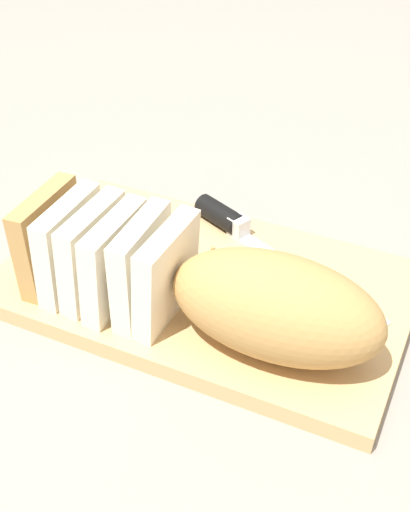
{
  "coord_description": "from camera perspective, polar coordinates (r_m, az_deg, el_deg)",
  "views": [
    {
      "loc": [
        -0.23,
        0.49,
        0.45
      ],
      "look_at": [
        0.0,
        0.0,
        0.05
      ],
      "focal_mm": 46.34,
      "sensor_mm": 36.0,
      "label": 1
    }
  ],
  "objects": [
    {
      "name": "crumb_near_knife",
      "position": [
        0.67,
        4.35,
        -3.5
      ],
      "size": [
        0.01,
        0.01,
        0.01
      ],
      "primitive_type": "sphere",
      "color": "tan",
      "rests_on": "cutting_board"
    },
    {
      "name": "crumb_near_loaf",
      "position": [
        0.74,
        0.65,
        0.74
      ],
      "size": [
        0.0,
        0.0,
        0.0
      ],
      "primitive_type": "sphere",
      "color": "tan",
      "rests_on": "cutting_board"
    },
    {
      "name": "cutting_board",
      "position": [
        0.7,
        0.0,
        -2.6
      ],
      "size": [
        0.42,
        0.26,
        0.02
      ],
      "primitive_type": "cube",
      "rotation": [
        0.0,
        0.0,
        0.01
      ],
      "color": "tan",
      "rests_on": "ground_plane"
    },
    {
      "name": "ground_plane",
      "position": [
        0.71,
        0.0,
        -3.2
      ],
      "size": [
        3.0,
        3.0,
        0.0
      ],
      "primitive_type": "plane",
      "color": "gray"
    },
    {
      "name": "bread_knife",
      "position": [
        0.76,
        2.71,
        2.58
      ],
      "size": [
        0.26,
        0.13,
        0.03
      ],
      "rotation": [
        0.0,
        0.0,
        2.73
      ],
      "color": "silver",
      "rests_on": "cutting_board"
    },
    {
      "name": "bread_loaf",
      "position": [
        0.61,
        0.17,
        -2.65
      ],
      "size": [
        0.36,
        0.11,
        0.1
      ],
      "rotation": [
        0.0,
        0.0,
        0.02
      ],
      "color": "tan",
      "rests_on": "cutting_board"
    }
  ]
}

